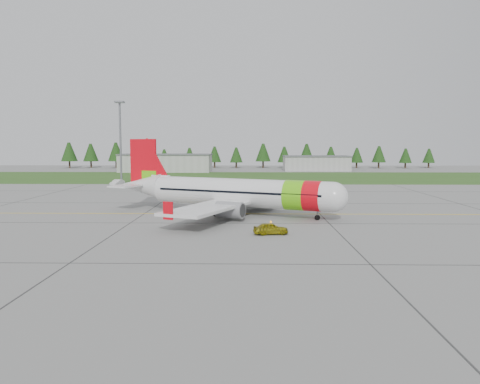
{
  "coord_description": "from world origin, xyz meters",
  "views": [
    {
      "loc": [
        -0.01,
        -57.86,
        9.89
      ],
      "look_at": [
        -1.26,
        4.22,
        3.52
      ],
      "focal_mm": 35.0,
      "sensor_mm": 36.0,
      "label": 1
    }
  ],
  "objects": [
    {
      "name": "ground",
      "position": [
        0.0,
        0.0,
        0.0
      ],
      "size": [
        320.0,
        320.0,
        0.0
      ],
      "primitive_type": "plane",
      "color": "gray",
      "rests_on": "ground"
    },
    {
      "name": "hangar_east",
      "position": [
        25.0,
        118.0,
        2.6
      ],
      "size": [
        24.0,
        12.0,
        5.2
      ],
      "primitive_type": "cube",
      "color": "#A8A8A3",
      "rests_on": "ground"
    },
    {
      "name": "follow_me_car",
      "position": [
        2.36,
        -7.14,
        1.91
      ],
      "size": [
        1.53,
        1.72,
        3.81
      ],
      "primitive_type": "imported",
      "rotation": [
        0.0,
        0.0,
        1.73
      ],
      "color": "yellow",
      "rests_on": "ground"
    },
    {
      "name": "taxi_guideline",
      "position": [
        0.0,
        8.0,
        0.01
      ],
      "size": [
        120.0,
        0.25,
        0.02
      ],
      "primitive_type": "cube",
      "color": "gold",
      "rests_on": "ground"
    },
    {
      "name": "treeline",
      "position": [
        0.0,
        138.0,
        5.0
      ],
      "size": [
        160.0,
        8.0,
        10.0
      ],
      "primitive_type": null,
      "color": "#1C3F14",
      "rests_on": "ground"
    },
    {
      "name": "grass_strip",
      "position": [
        0.0,
        82.0,
        0.01
      ],
      "size": [
        320.0,
        50.0,
        0.03
      ],
      "primitive_type": "cube",
      "color": "#30561E",
      "rests_on": "ground"
    },
    {
      "name": "hangar_west",
      "position": [
        -30.0,
        110.0,
        3.0
      ],
      "size": [
        32.0,
        14.0,
        6.0
      ],
      "primitive_type": "cube",
      "color": "#A8A8A3",
      "rests_on": "ground"
    },
    {
      "name": "service_van",
      "position": [
        -31.21,
        51.37,
        2.39
      ],
      "size": [
        1.94,
        1.86,
        4.78
      ],
      "primitive_type": "imported",
      "rotation": [
        0.0,
        0.0,
        -0.19
      ],
      "color": "silver",
      "rests_on": "ground"
    },
    {
      "name": "aircraft",
      "position": [
        -2.05,
        7.56,
        3.08
      ],
      "size": [
        33.46,
        31.77,
        10.67
      ],
      "rotation": [
        0.0,
        0.0,
        -0.41
      ],
      "color": "silver",
      "rests_on": "ground"
    },
    {
      "name": "floodlight_mast",
      "position": [
        -32.0,
        58.0,
        10.0
      ],
      "size": [
        0.5,
        0.5,
        20.0
      ],
      "primitive_type": "cylinder",
      "color": "slate",
      "rests_on": "ground"
    }
  ]
}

